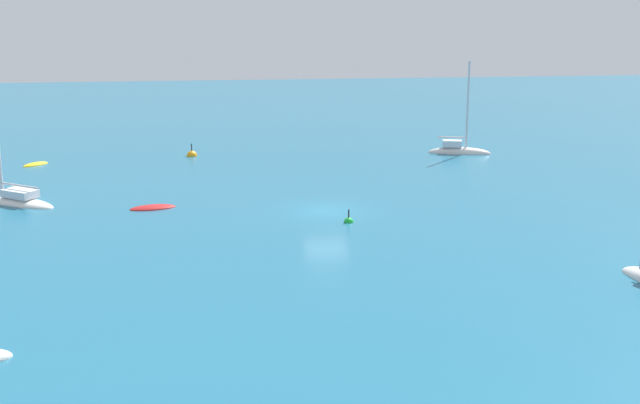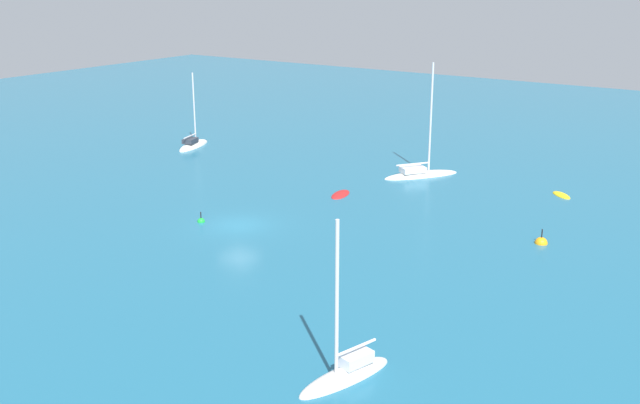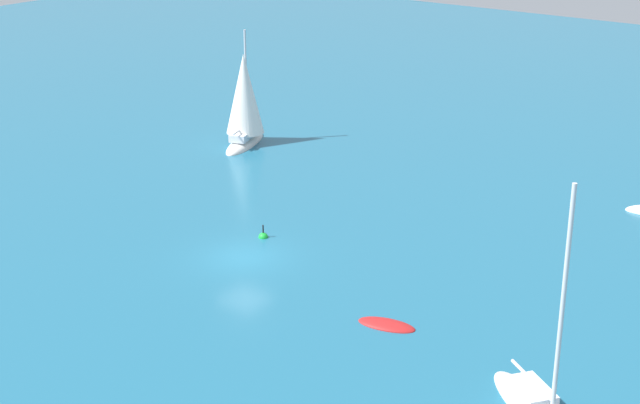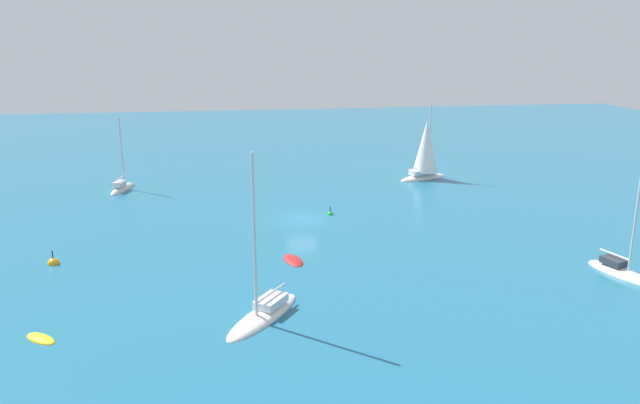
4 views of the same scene
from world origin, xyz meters
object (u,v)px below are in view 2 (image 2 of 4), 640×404
at_px(yacht, 346,375).
at_px(tender, 340,195).
at_px(ketch, 193,145).
at_px(rib, 561,196).
at_px(mooring_buoy, 201,222).
at_px(channel_buoy, 541,243).
at_px(sailboat, 420,174).

relative_size(yacht, tender, 2.72).
bearing_deg(ketch, rib, -99.91).
bearing_deg(mooring_buoy, ketch, 134.54).
bearing_deg(rib, channel_buoy, -37.50).
xyz_separation_m(rib, ketch, (-35.76, -3.54, 0.13)).
bearing_deg(mooring_buoy, rib, 47.16).
bearing_deg(sailboat, rib, -49.78).
height_order(rib, sailboat, sailboat).
distance_m(sailboat, ketch, 24.10).
bearing_deg(channel_buoy, ketch, 168.15).
distance_m(channel_buoy, mooring_buoy, 23.03).
distance_m(ketch, channel_buoy, 38.73).
bearing_deg(yacht, sailboat, -142.74).
bearing_deg(ketch, tender, -121.25).
distance_m(tender, channel_buoy, 16.73).
xyz_separation_m(tender, channel_buoy, (16.61, -1.98, 0.00)).
bearing_deg(yacht, ketch, -112.72).
height_order(yacht, sailboat, sailboat).
xyz_separation_m(sailboat, channel_buoy, (13.95, -10.59, -0.20)).
xyz_separation_m(rib, yacht, (0.53, -32.66, 0.19)).
bearing_deg(rib, sailboat, -133.66).
xyz_separation_m(tender, mooring_buoy, (-4.57, -11.01, 0.01)).
height_order(rib, ketch, ketch).
height_order(yacht, channel_buoy, yacht).
relative_size(yacht, channel_buoy, 5.66).
distance_m(rib, yacht, 32.66).
height_order(tender, mooring_buoy, mooring_buoy).
bearing_deg(tender, channel_buoy, -109.07).
relative_size(ketch, mooring_buoy, 7.85).
xyz_separation_m(yacht, sailboat, (-12.34, 31.75, 0.02)).
bearing_deg(ketch, channel_buoy, -117.42).
xyz_separation_m(yacht, tender, (-15.00, 23.14, -0.19)).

